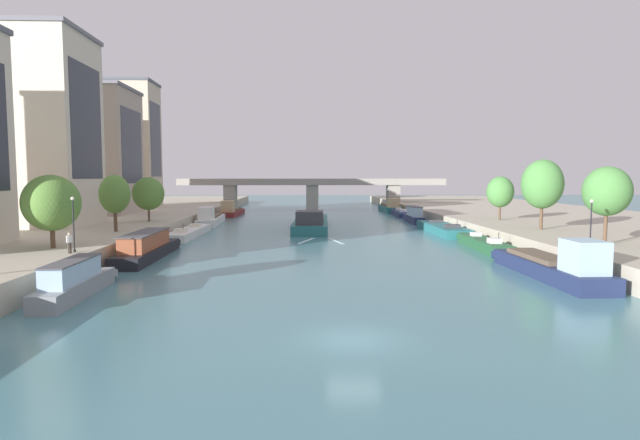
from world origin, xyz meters
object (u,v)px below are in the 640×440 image
Objects in this scene: moored_boat_right_near at (390,207)px; tree_left_second at (115,194)px; moored_boat_left_downstream at (147,247)px; tree_right_far at (542,184)px; tree_right_distant at (607,191)px; lamppost_right_bank at (591,222)px; moored_boat_right_gap_after at (553,265)px; tree_left_nearest at (148,194)px; tree_right_by_lamp at (500,192)px; barge_midriver at (311,223)px; moored_boat_left_far at (232,211)px; person_on_quay at (69,241)px; moored_boat_left_second at (75,281)px; bridge_far at (312,190)px; moored_boat_right_second at (400,213)px; moored_boat_right_lone at (483,243)px; tree_left_distant at (51,203)px; moored_boat_left_near at (190,232)px; moored_boat_left_midway at (211,219)px; moored_boat_right_end at (414,216)px; moored_boat_right_upstream at (442,229)px; lamppost_left_bank at (73,222)px.

moored_boat_right_near is 2.54× the size of tree_left_second.
moored_boat_left_downstream is 1.96× the size of tree_right_far.
tree_right_distant is 5.26m from lamppost_right_bank.
moored_boat_right_gap_after is 2.53× the size of tree_left_second.
tree_left_second is 1.04× the size of tree_left_nearest.
moored_boat_left_downstream is at bearing 172.63° from tree_right_distant.
moored_boat_right_near is (34.35, 65.77, -0.12)m from moored_boat_left_downstream.
lamppost_right_bank is at bearing -97.57° from tree_right_by_lamp.
moored_boat_right_near is 3.80× the size of lamppost_right_bank.
tree_right_by_lamp is at bearing -14.46° from barge_midriver.
person_on_quay is at bearing -93.43° from moored_boat_left_far.
moored_boat_left_second is at bearing -150.12° from tree_right_far.
bridge_far reaches higher than moored_boat_right_gap_after.
moored_boat_right_near is at bearing 17.25° from moored_boat_left_far.
moored_boat_right_second is 26.98m from bridge_far.
lamppost_right_bank is at bearing -33.56° from tree_left_nearest.
tree_right_by_lamp is at bearing 82.43° from lamppost_right_bank.
bridge_far reaches higher than moored_boat_right_second.
moored_boat_right_lone is 17.70m from tree_right_by_lamp.
moored_boat_left_downstream is 42.82m from tree_right_far.
moored_boat_left_downstream is 1.00× the size of moored_boat_right_gap_after.
tree_right_far is (25.59, -19.82, 5.97)m from barge_midriver.
tree_left_distant is (-22.10, -33.57, 4.63)m from barge_midriver.
moored_boat_left_near is 42.37m from tree_right_by_lamp.
moored_boat_left_midway is 59.28m from lamppost_right_bank.
moored_boat_right_end is at bearing 91.05° from moored_boat_right_lone.
tree_right_distant reaches higher than bridge_far.
tree_left_distant is at bearing -92.62° from tree_left_second.
moored_boat_left_far is 53.94m from tree_right_by_lamp.
person_on_quay is at bearing -128.06° from moored_boat_right_end.
moored_boat_right_end reaches higher than moored_boat_left_near.
moored_boat_right_gap_after is 43.57m from tree_left_second.
barge_midriver is at bearing 43.66° from tree_left_second.
moored_boat_left_second is at bearing -81.08° from tree_left_nearest.
moored_boat_right_upstream is at bearing 34.60° from tree_left_distant.
moored_boat_left_midway is (-0.36, 52.44, -0.11)m from moored_boat_left_second.
moored_boat_left_second is 0.95× the size of moored_boat_right_second.
moored_boat_left_far is at bearing 130.87° from tree_right_far.
moored_boat_left_midway reaches higher than moored_boat_right_lone.
lamppost_right_bank is at bearing 28.83° from moored_boat_right_gap_after.
person_on_quay is (-0.05, -0.73, -1.47)m from lamppost_left_bank.
moored_boat_right_gap_after is at bearing -41.51° from moored_boat_left_near.
tree_left_second is at bearing -141.68° from moored_boat_right_end.
moored_boat_left_near is 1.00× the size of moored_boat_left_midway.
moored_boat_left_far is 24.53m from bridge_far.
tree_right_far reaches higher than moored_boat_right_near.
tree_left_nearest is (-5.33, -16.16, 4.62)m from moored_boat_left_midway.
moored_boat_left_far is 73.20m from tree_right_distant.
moored_boat_right_lone is 8.50× the size of person_on_quay.
lamppost_left_bank is (-45.15, -29.42, -1.44)m from tree_right_by_lamp.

